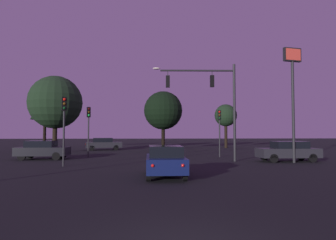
{
  "coord_description": "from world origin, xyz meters",
  "views": [
    {
      "loc": [
        -0.54,
        -5.29,
        2.15
      ],
      "look_at": [
        1.06,
        20.13,
        3.26
      ],
      "focal_mm": 31.68,
      "sensor_mm": 36.0,
      "label": 1
    }
  ],
  "objects_px": {
    "traffic_signal_mast_arm": "(212,94)",
    "car_far_lane": "(104,144)",
    "traffic_light_median": "(64,117)",
    "traffic_light_corner_left": "(89,122)",
    "tree_left_far": "(55,102)",
    "car_crossing_right": "(288,151)",
    "tree_right_cluster": "(226,116)",
    "traffic_light_corner_right": "(219,124)",
    "tree_center_horizon": "(163,111)",
    "car_nearside_lane": "(165,161)",
    "car_crossing_left": "(42,150)",
    "tree_behind_sign": "(45,105)",
    "store_sign_illuminated": "(293,80)"
  },
  "relations": [
    {
      "from": "traffic_signal_mast_arm",
      "to": "car_far_lane",
      "type": "bearing_deg",
      "value": 123.79
    },
    {
      "from": "car_crossing_right",
      "to": "traffic_light_corner_left",
      "type": "bearing_deg",
      "value": 163.81
    },
    {
      "from": "car_far_lane",
      "to": "traffic_light_corner_left",
      "type": "bearing_deg",
      "value": -87.79
    },
    {
      "from": "store_sign_illuminated",
      "to": "tree_behind_sign",
      "type": "relative_size",
      "value": 1.02
    },
    {
      "from": "traffic_light_median",
      "to": "car_crossing_left",
      "type": "bearing_deg",
      "value": 121.06
    },
    {
      "from": "traffic_light_corner_left",
      "to": "tree_left_far",
      "type": "distance_m",
      "value": 9.21
    },
    {
      "from": "tree_behind_sign",
      "to": "tree_left_far",
      "type": "xyz_separation_m",
      "value": [
        4.0,
        -8.38,
        -0.52
      ]
    },
    {
      "from": "car_nearside_lane",
      "to": "tree_behind_sign",
      "type": "relative_size",
      "value": 0.49
    },
    {
      "from": "tree_behind_sign",
      "to": "traffic_light_median",
      "type": "bearing_deg",
      "value": -68.27
    },
    {
      "from": "car_nearside_lane",
      "to": "car_crossing_left",
      "type": "bearing_deg",
      "value": 132.94
    },
    {
      "from": "traffic_light_corner_left",
      "to": "car_crossing_left",
      "type": "relative_size",
      "value": 1.08
    },
    {
      "from": "store_sign_illuminated",
      "to": "tree_behind_sign",
      "type": "distance_m",
      "value": 32.64
    },
    {
      "from": "traffic_light_corner_left",
      "to": "store_sign_illuminated",
      "type": "relative_size",
      "value": 0.53
    },
    {
      "from": "tree_center_horizon",
      "to": "tree_behind_sign",
      "type": "bearing_deg",
      "value": 167.74
    },
    {
      "from": "store_sign_illuminated",
      "to": "tree_center_horizon",
      "type": "relative_size",
      "value": 1.1
    },
    {
      "from": "tree_left_far",
      "to": "traffic_light_median",
      "type": "bearing_deg",
      "value": -70.61
    },
    {
      "from": "traffic_signal_mast_arm",
      "to": "car_crossing_left",
      "type": "bearing_deg",
      "value": 169.33
    },
    {
      "from": "car_far_lane",
      "to": "tree_right_cluster",
      "type": "height_order",
      "value": "tree_right_cluster"
    },
    {
      "from": "car_far_lane",
      "to": "tree_right_cluster",
      "type": "bearing_deg",
      "value": 14.91
    },
    {
      "from": "car_far_lane",
      "to": "tree_behind_sign",
      "type": "bearing_deg",
      "value": 155.29
    },
    {
      "from": "car_far_lane",
      "to": "tree_left_far",
      "type": "relative_size",
      "value": 0.55
    },
    {
      "from": "traffic_light_corner_left",
      "to": "tree_left_far",
      "type": "height_order",
      "value": "tree_left_far"
    },
    {
      "from": "traffic_signal_mast_arm",
      "to": "car_nearside_lane",
      "type": "xyz_separation_m",
      "value": [
        -3.97,
        -7.63,
        -4.31
      ]
    },
    {
      "from": "car_crossing_right",
      "to": "car_nearside_lane",
      "type": "bearing_deg",
      "value": -143.45
    },
    {
      "from": "traffic_light_median",
      "to": "tree_behind_sign",
      "type": "relative_size",
      "value": 0.55
    },
    {
      "from": "car_crossing_left",
      "to": "car_crossing_right",
      "type": "distance_m",
      "value": 19.34
    },
    {
      "from": "traffic_light_median",
      "to": "traffic_light_corner_left",
      "type": "bearing_deg",
      "value": 88.43
    },
    {
      "from": "traffic_light_corner_left",
      "to": "tree_behind_sign",
      "type": "height_order",
      "value": "tree_behind_sign"
    },
    {
      "from": "car_crossing_right",
      "to": "tree_center_horizon",
      "type": "relative_size",
      "value": 0.6
    },
    {
      "from": "traffic_light_corner_right",
      "to": "car_crossing_right",
      "type": "bearing_deg",
      "value": -46.79
    },
    {
      "from": "car_far_lane",
      "to": "traffic_light_corner_right",
      "type": "bearing_deg",
      "value": -44.38
    },
    {
      "from": "traffic_light_median",
      "to": "car_crossing_left",
      "type": "height_order",
      "value": "traffic_light_median"
    },
    {
      "from": "traffic_light_corner_left",
      "to": "tree_right_cluster",
      "type": "xyz_separation_m",
      "value": [
        16.43,
        16.13,
        1.53
      ]
    },
    {
      "from": "traffic_light_median",
      "to": "tree_left_far",
      "type": "distance_m",
      "value": 15.11
    },
    {
      "from": "traffic_signal_mast_arm",
      "to": "traffic_light_median",
      "type": "bearing_deg",
      "value": -165.09
    },
    {
      "from": "car_nearside_lane",
      "to": "car_crossing_right",
      "type": "relative_size",
      "value": 0.89
    },
    {
      "from": "tree_left_far",
      "to": "tree_center_horizon",
      "type": "bearing_deg",
      "value": 21.61
    },
    {
      "from": "car_crossing_left",
      "to": "tree_center_horizon",
      "type": "distance_m",
      "value": 17.74
    },
    {
      "from": "traffic_light_corner_right",
      "to": "tree_center_horizon",
      "type": "distance_m",
      "value": 13.21
    },
    {
      "from": "traffic_light_corner_right",
      "to": "car_nearside_lane",
      "type": "xyz_separation_m",
      "value": [
        -5.49,
        -11.58,
        -2.19
      ]
    },
    {
      "from": "tree_right_cluster",
      "to": "tree_behind_sign",
      "type": "bearing_deg",
      "value": -178.89
    },
    {
      "from": "car_crossing_right",
      "to": "car_crossing_left",
      "type": "bearing_deg",
      "value": 171.04
    },
    {
      "from": "car_nearside_lane",
      "to": "car_crossing_left",
      "type": "distance_m",
      "value": 13.88
    },
    {
      "from": "traffic_light_corner_left",
      "to": "car_nearside_lane",
      "type": "height_order",
      "value": "traffic_light_corner_left"
    },
    {
      "from": "traffic_light_corner_left",
      "to": "car_crossing_right",
      "type": "xyz_separation_m",
      "value": [
        15.75,
        -4.57,
        -2.33
      ]
    },
    {
      "from": "tree_behind_sign",
      "to": "tree_left_far",
      "type": "bearing_deg",
      "value": -64.5
    },
    {
      "from": "traffic_signal_mast_arm",
      "to": "tree_right_cluster",
      "type": "xyz_separation_m",
      "value": [
        6.35,
        20.22,
        -0.44
      ]
    },
    {
      "from": "tree_left_far",
      "to": "tree_center_horizon",
      "type": "relative_size",
      "value": 1.12
    },
    {
      "from": "traffic_signal_mast_arm",
      "to": "traffic_light_median",
      "type": "distance_m",
      "value": 10.79
    },
    {
      "from": "car_crossing_right",
      "to": "tree_right_cluster",
      "type": "distance_m",
      "value": 21.07
    }
  ]
}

